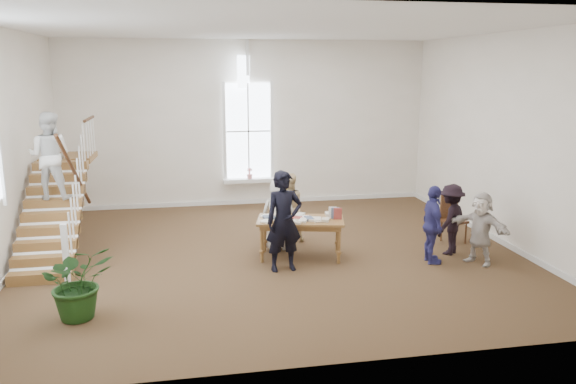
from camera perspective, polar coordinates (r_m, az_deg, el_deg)
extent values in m
plane|color=#442D1B|center=(11.65, -1.42, -6.30)|extent=(10.00, 10.00, 0.00)
plane|color=silver|center=(15.56, -4.09, 6.93)|extent=(10.00, 0.00, 10.00)
plane|color=silver|center=(6.78, 4.45, -0.34)|extent=(10.00, 0.00, 10.00)
plane|color=silver|center=(11.48, -27.03, 3.61)|extent=(0.00, 9.00, 9.00)
plane|color=silver|center=(12.88, 21.15, 4.96)|extent=(0.00, 9.00, 9.00)
plane|color=white|center=(11.05, -1.55, 16.38)|extent=(10.00, 10.00, 0.00)
cube|color=white|center=(15.61, -3.93, 1.19)|extent=(1.45, 0.28, 0.10)
plane|color=white|center=(15.52, -4.05, 6.17)|extent=(2.60, 0.00, 2.60)
plane|color=white|center=(15.43, -4.14, 12.09)|extent=(0.60, 0.60, 0.85)
cube|color=white|center=(15.89, -3.95, -0.96)|extent=(10.00, 0.04, 0.12)
imported|color=pink|center=(15.54, -3.92, 1.90)|extent=(0.17, 0.17, 0.30)
cube|color=brown|center=(11.05, -23.82, -7.91)|extent=(1.10, 0.30, 0.20)
cube|color=brown|center=(11.26, -23.57, -6.43)|extent=(1.10, 0.30, 0.20)
cube|color=brown|center=(11.48, -23.33, -5.01)|extent=(1.10, 0.30, 0.20)
cube|color=brown|center=(11.71, -23.10, -3.64)|extent=(1.10, 0.30, 0.20)
cube|color=brown|center=(11.94, -22.88, -2.33)|extent=(1.10, 0.30, 0.20)
cube|color=brown|center=(12.18, -22.66, -1.06)|extent=(1.10, 0.30, 0.20)
cube|color=brown|center=(12.42, -22.46, 0.16)|extent=(1.10, 0.30, 0.20)
cube|color=brown|center=(12.68, -22.26, 1.32)|extent=(1.10, 0.30, 0.20)
cube|color=brown|center=(12.93, -22.07, 2.45)|extent=(1.10, 0.30, 0.20)
cube|color=brown|center=(13.80, -21.36, 3.25)|extent=(1.10, 1.20, 0.12)
cube|color=white|center=(10.66, -21.64, -5.89)|extent=(0.10, 0.10, 1.10)
cylinder|color=#321E0D|center=(11.66, -20.83, 1.79)|extent=(0.07, 2.74, 1.86)
imported|color=silver|center=(12.01, -23.05, 3.41)|extent=(0.94, 0.79, 1.72)
cube|color=brown|center=(11.22, 1.29, -2.89)|extent=(1.86, 1.21, 0.05)
cube|color=brown|center=(11.24, 1.28, -3.26)|extent=(1.71, 1.07, 0.10)
cylinder|color=brown|center=(11.06, -2.69, -5.32)|extent=(0.07, 0.07, 0.75)
cylinder|color=brown|center=(11.03, 5.18, -5.40)|extent=(0.07, 0.07, 0.75)
cylinder|color=brown|center=(11.68, -2.41, -4.34)|extent=(0.07, 0.07, 0.75)
cylinder|color=brown|center=(11.66, 5.03, -4.41)|extent=(0.07, 0.07, 0.75)
cube|color=silver|center=(11.43, 1.21, -2.35)|extent=(0.26, 0.30, 0.05)
cube|color=beige|center=(10.91, 0.31, -3.05)|extent=(0.20, 0.21, 0.05)
cube|color=tan|center=(11.07, 2.91, -2.91)|extent=(0.17, 0.31, 0.03)
cube|color=silver|center=(11.45, -0.92, -2.36)|extent=(0.24, 0.30, 0.03)
cube|color=#4C5972|center=(11.25, -1.94, -2.59)|extent=(0.24, 0.21, 0.05)
cube|color=maroon|center=(11.22, 1.00, -2.66)|extent=(0.22, 0.27, 0.03)
cube|color=white|center=(11.43, -2.23, -2.42)|extent=(0.27, 0.28, 0.02)
cube|color=#BFB299|center=(11.09, 3.83, -2.82)|extent=(0.22, 0.27, 0.05)
cube|color=silver|center=(11.02, -2.15, -2.97)|extent=(0.29, 0.31, 0.03)
cube|color=beige|center=(11.50, 4.31, -2.25)|extent=(0.21, 0.25, 0.06)
cube|color=tan|center=(10.96, 0.93, -3.04)|extent=(0.33, 0.35, 0.03)
cube|color=silver|center=(11.18, -0.86, -2.69)|extent=(0.19, 0.27, 0.04)
cube|color=#4C5972|center=(11.15, 2.18, -2.72)|extent=(0.16, 0.27, 0.05)
cube|color=maroon|center=(11.29, 1.80, -2.59)|extent=(0.24, 0.29, 0.02)
cube|color=white|center=(11.28, 1.62, -2.59)|extent=(0.26, 0.30, 0.03)
cube|color=#BFB299|center=(11.45, -1.21, -2.30)|extent=(0.25, 0.34, 0.05)
cube|color=silver|center=(11.05, 1.56, -2.88)|extent=(0.25, 0.31, 0.04)
cube|color=beige|center=(11.12, 2.75, -2.78)|extent=(0.30, 0.32, 0.05)
imported|color=black|center=(10.47, -0.40, -2.99)|extent=(0.75, 0.54, 1.91)
imported|color=beige|center=(11.73, -0.98, -2.30)|extent=(0.76, 0.52, 1.51)
imported|color=#D8BC87|center=(12.26, 0.02, -1.60)|extent=(0.81, 0.67, 1.53)
imported|color=navy|center=(11.27, 14.48, -3.24)|extent=(0.48, 0.94, 1.54)
imported|color=black|center=(11.93, 16.20, -2.69)|extent=(1.07, 1.03, 1.46)
imported|color=beige|center=(11.52, 18.96, -3.49)|extent=(1.04, 1.35, 1.43)
imported|color=#173711|center=(9.19, -20.56, -8.53)|extent=(1.31, 1.23, 1.16)
cube|color=#321E0D|center=(12.79, 16.53, -2.84)|extent=(0.54, 0.54, 0.05)
cube|color=#321E0D|center=(12.87, 16.05, -1.37)|extent=(0.45, 0.14, 0.54)
cylinder|color=#321E0D|center=(12.60, 16.33, -4.22)|extent=(0.04, 0.04, 0.47)
cylinder|color=#321E0D|center=(12.83, 17.61, -4.01)|extent=(0.04, 0.04, 0.47)
cylinder|color=#321E0D|center=(12.88, 15.32, -3.80)|extent=(0.04, 0.04, 0.47)
cylinder|color=#321E0D|center=(13.10, 16.59, -3.60)|extent=(0.04, 0.04, 0.47)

